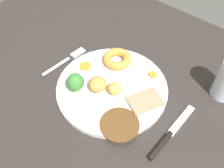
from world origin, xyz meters
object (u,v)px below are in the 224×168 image
object	(u,v)px
dinner_plate	(112,88)
meat_slice_main	(145,101)
yorkshire_pudding	(117,59)
knife	(168,136)
carrot_coin_back	(85,66)
roast_potato_right	(115,88)
broccoli_floret	(75,82)
fork	(65,61)
roast_potato_left	(98,84)
carrot_coin_front	(153,75)

from	to	relation	value
dinner_plate	meat_slice_main	world-z (taller)	meat_slice_main
yorkshire_pudding	knife	bearing A→B (deg)	-23.10
dinner_plate	carrot_coin_back	world-z (taller)	carrot_coin_back
meat_slice_main	knife	xyz separation A→B (cm)	(9.51, -3.71, -1.35)
roast_potato_right	knife	world-z (taller)	roast_potato_right
dinner_plate	meat_slice_main	size ratio (longest dim) A/B	3.57
carrot_coin_back	broccoli_floret	distance (cm)	9.10
carrot_coin_back	fork	bearing A→B (deg)	-168.84
meat_slice_main	roast_potato_left	distance (cm)	12.70
fork	roast_potato_right	bearing A→B (deg)	-86.57
roast_potato_right	broccoli_floret	world-z (taller)	broccoli_floret
yorkshire_pudding	broccoli_floret	size ratio (longest dim) A/B	1.47
dinner_plate	knife	distance (cm)	19.18
roast_potato_right	roast_potato_left	bearing A→B (deg)	-153.01
dinner_plate	fork	distance (cm)	17.40
yorkshire_pudding	roast_potato_left	size ratio (longest dim) A/B	1.73
roast_potato_right	broccoli_floret	size ratio (longest dim) A/B	0.65
roast_potato_right	broccoli_floret	xyz separation A→B (cm)	(-8.12, -5.90, 1.58)
meat_slice_main	knife	world-z (taller)	meat_slice_main
dinner_plate	knife	size ratio (longest dim) A/B	1.59
dinner_plate	roast_potato_right	bearing A→B (deg)	-29.14
dinner_plate	roast_potato_left	size ratio (longest dim) A/B	6.24
roast_potato_left	carrot_coin_back	distance (cm)	9.20
yorkshire_pudding	roast_potato_right	size ratio (longest dim) A/B	2.26
roast_potato_left	carrot_coin_back	size ratio (longest dim) A/B	1.48
roast_potato_right	carrot_coin_front	xyz separation A→B (cm)	(4.15, 11.25, -1.33)
roast_potato_right	broccoli_floret	distance (cm)	10.16
carrot_coin_front	carrot_coin_back	xyz separation A→B (cm)	(-16.44, -9.61, -0.04)
meat_slice_main	roast_potato_left	bearing A→B (deg)	-158.63
dinner_plate	roast_potato_left	xyz separation A→B (cm)	(-2.19, -3.10, 2.71)
meat_slice_main	carrot_coin_front	size ratio (longest dim) A/B	3.63
broccoli_floret	knife	size ratio (longest dim) A/B	0.30
roast_potato_right	knife	size ratio (longest dim) A/B	0.20
broccoli_floret	yorkshire_pudding	bearing A→B (deg)	84.29
dinner_plate	roast_potato_right	size ratio (longest dim) A/B	8.16
roast_potato_right	fork	world-z (taller)	roast_potato_right
dinner_plate	meat_slice_main	bearing A→B (deg)	8.87
meat_slice_main	carrot_coin_back	xyz separation A→B (cm)	(-19.97, -0.89, -0.13)
carrot_coin_front	broccoli_floret	xyz separation A→B (cm)	(-12.27, -17.15, 2.91)
knife	carrot_coin_back	bearing A→B (deg)	85.47
roast_potato_right	knife	bearing A→B (deg)	-3.93
carrot_coin_front	carrot_coin_back	size ratio (longest dim) A/B	0.71
broccoli_floret	knife	xyz separation A→B (cm)	(25.31, 4.72, -4.16)
yorkshire_pudding	roast_potato_right	bearing A→B (deg)	-53.56
meat_slice_main	yorkshire_pudding	bearing A→B (deg)	155.74
dinner_plate	knife	bearing A→B (deg)	-6.65
carrot_coin_front	roast_potato_right	bearing A→B (deg)	-110.26
roast_potato_right	fork	xyz separation A→B (cm)	(-19.24, 0.26, -2.64)
roast_potato_right	carrot_coin_back	bearing A→B (deg)	172.43
meat_slice_main	yorkshire_pudding	distance (cm)	15.72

